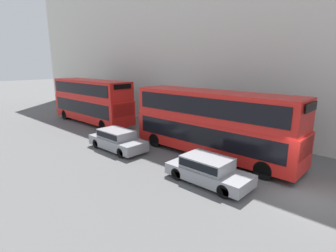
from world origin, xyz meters
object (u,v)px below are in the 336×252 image
at_px(car_dark_sedan, 208,169).
at_px(car_hatchback, 117,139).
at_px(bus_leading, 212,121).
at_px(pedestrian, 171,126).
at_px(bus_second_in_queue, 91,99).

relative_size(car_dark_sedan, car_hatchback, 0.96).
bearing_deg(car_dark_sedan, car_hatchback, 90.00).
xyz_separation_m(bus_leading, pedestrian, (2.08, 5.40, -1.57)).
distance_m(bus_second_in_queue, car_hatchback, 9.56).
bearing_deg(car_dark_sedan, pedestrian, 53.90).
distance_m(bus_leading, pedestrian, 6.00).
relative_size(car_hatchback, pedestrian, 2.79).
bearing_deg(car_dark_sedan, bus_leading, 31.78).
distance_m(bus_second_in_queue, car_dark_sedan, 16.78).
xyz_separation_m(car_dark_sedan, car_hatchback, (-0.00, 7.57, 0.03)).
xyz_separation_m(bus_leading, car_dark_sedan, (-3.40, -2.11, -1.60)).
height_order(car_dark_sedan, car_hatchback, car_hatchback).
xyz_separation_m(car_hatchback, pedestrian, (5.48, -0.06, -0.00)).
relative_size(bus_leading, pedestrian, 6.95).
bearing_deg(pedestrian, bus_second_in_queue, 103.22).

